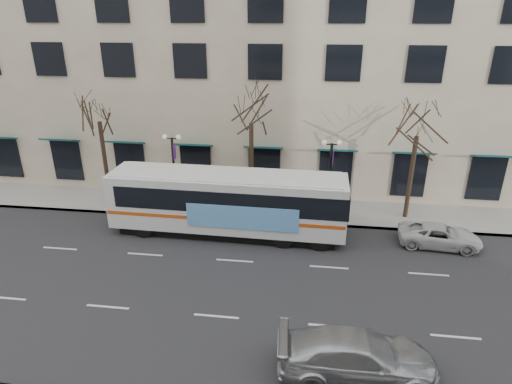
% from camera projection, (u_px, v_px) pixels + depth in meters
% --- Properties ---
extents(ground, '(160.00, 160.00, 0.00)m').
position_uv_depth(ground, '(226.00, 286.00, 20.78)').
color(ground, black).
rests_on(ground, ground).
extents(sidewalk_far, '(80.00, 4.00, 0.15)m').
position_uv_depth(sidewalk_far, '(326.00, 212.00, 28.39)').
color(sidewalk_far, gray).
rests_on(sidewalk_far, ground).
extents(building_hotel, '(40.00, 20.00, 24.00)m').
position_uv_depth(building_hotel, '(248.00, 17.00, 35.63)').
color(building_hotel, tan).
rests_on(building_hotel, ground).
extents(tree_far_left, '(3.60, 3.60, 8.34)m').
position_uv_depth(tree_far_left, '(97.00, 107.00, 27.46)').
color(tree_far_left, black).
rests_on(tree_far_left, ground).
extents(tree_far_mid, '(3.60, 3.60, 8.55)m').
position_uv_depth(tree_far_mid, '(251.00, 108.00, 26.18)').
color(tree_far_mid, black).
rests_on(tree_far_mid, ground).
extents(tree_far_right, '(3.60, 3.60, 8.06)m').
position_uv_depth(tree_far_right, '(419.00, 120.00, 25.17)').
color(tree_far_right, black).
rests_on(tree_far_right, ground).
extents(lamp_post_left, '(1.22, 0.45, 5.21)m').
position_uv_depth(lamp_post_left, '(174.00, 168.00, 27.75)').
color(lamp_post_left, black).
rests_on(lamp_post_left, ground).
extents(lamp_post_right, '(1.22, 0.45, 5.21)m').
position_uv_depth(lamp_post_right, '(330.00, 175.00, 26.55)').
color(lamp_post_right, black).
rests_on(lamp_post_right, ground).
extents(city_bus, '(13.91, 3.31, 3.75)m').
position_uv_depth(city_bus, '(229.00, 201.00, 25.10)').
color(city_bus, silver).
rests_on(city_bus, ground).
extents(silver_car, '(5.88, 2.66, 1.67)m').
position_uv_depth(silver_car, '(357.00, 356.00, 15.38)').
color(silver_car, '#A8ABB0').
rests_on(silver_car, ground).
extents(white_pickup, '(4.66, 2.43, 1.25)m').
position_uv_depth(white_pickup, '(440.00, 236.00, 24.18)').
color(white_pickup, silver).
rests_on(white_pickup, ground).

